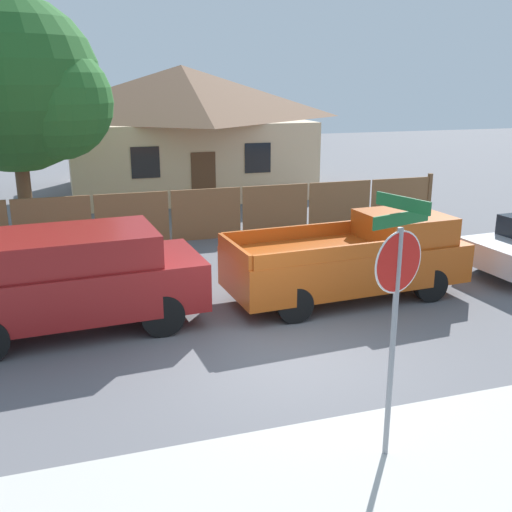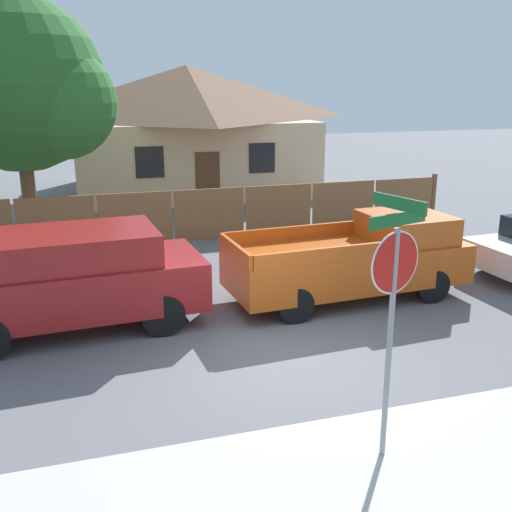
{
  "view_description": "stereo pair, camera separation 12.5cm",
  "coord_description": "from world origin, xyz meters",
  "px_view_note": "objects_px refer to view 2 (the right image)",
  "views": [
    {
      "loc": [
        -3.28,
        -8.66,
        4.51
      ],
      "look_at": [
        -0.3,
        0.72,
        1.6
      ],
      "focal_mm": 42.0,
      "sensor_mm": 36.0,
      "label": 1
    },
    {
      "loc": [
        -3.17,
        -8.7,
        4.51
      ],
      "look_at": [
        -0.3,
        0.72,
        1.6
      ],
      "focal_mm": 42.0,
      "sensor_mm": 36.0,
      "label": 2
    }
  ],
  "objects_px": {
    "oak_tree": "(26,88)",
    "orange_pickup": "(356,259)",
    "house": "(188,127)",
    "red_suv": "(70,277)",
    "stop_sign": "(393,287)"
  },
  "relations": [
    {
      "from": "oak_tree",
      "to": "red_suv",
      "type": "xyz_separation_m",
      "value": [
        0.84,
        -7.13,
        -3.25
      ]
    },
    {
      "from": "oak_tree",
      "to": "red_suv",
      "type": "relative_size",
      "value": 1.38
    },
    {
      "from": "house",
      "to": "red_suv",
      "type": "distance_m",
      "value": 14.89
    },
    {
      "from": "orange_pickup",
      "to": "stop_sign",
      "type": "xyz_separation_m",
      "value": [
        -2.16,
        -5.26,
        1.36
      ]
    },
    {
      "from": "orange_pickup",
      "to": "red_suv",
      "type": "bearing_deg",
      "value": 176.5
    },
    {
      "from": "oak_tree",
      "to": "orange_pickup",
      "type": "relative_size",
      "value": 1.31
    },
    {
      "from": "house",
      "to": "orange_pickup",
      "type": "height_order",
      "value": "house"
    },
    {
      "from": "stop_sign",
      "to": "oak_tree",
      "type": "bearing_deg",
      "value": 93.3
    },
    {
      "from": "red_suv",
      "to": "orange_pickup",
      "type": "relative_size",
      "value": 0.95
    },
    {
      "from": "house",
      "to": "orange_pickup",
      "type": "xyz_separation_m",
      "value": [
        0.92,
        -13.96,
        -1.78
      ]
    },
    {
      "from": "red_suv",
      "to": "stop_sign",
      "type": "height_order",
      "value": "stop_sign"
    },
    {
      "from": "oak_tree",
      "to": "stop_sign",
      "type": "distance_m",
      "value": 13.32
    },
    {
      "from": "oak_tree",
      "to": "stop_sign",
      "type": "relative_size",
      "value": 2.07
    },
    {
      "from": "house",
      "to": "orange_pickup",
      "type": "bearing_deg",
      "value": -86.24
    },
    {
      "from": "oak_tree",
      "to": "orange_pickup",
      "type": "xyz_separation_m",
      "value": [
        6.64,
        -7.11,
        -3.42
      ]
    }
  ]
}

